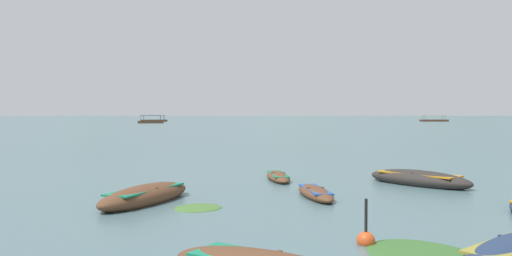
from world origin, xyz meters
name	(u,v)px	position (x,y,z in m)	size (l,w,h in m)	color
ground_plane	(254,115)	(0.00, 1500.00, 0.00)	(6000.00, 6000.00, 0.00)	slate
mountain_1	(89,84)	(-655.42, 2001.36, 122.16)	(741.71, 741.71, 244.33)	slate
mountain_2	(304,82)	(206.19, 2063.48, 138.16)	(902.49, 902.49, 276.32)	slate
mountain_3	(471,75)	(1003.52, 2323.14, 186.88)	(1559.81, 1559.81, 373.75)	#4C5B56
rowboat_5	(146,196)	(-5.07, 10.39, 0.20)	(2.65, 4.15, 0.66)	brown
rowboat_7	(419,179)	(4.07, 14.06, 0.21)	(3.62, 3.98, 0.67)	#2D2826
rowboat_8	(278,177)	(-0.98, 15.52, 0.12)	(1.10, 3.15, 0.37)	brown
rowboat_9	(315,193)	(-0.02, 11.38, 0.12)	(1.20, 3.11, 0.39)	brown
ferry_0	(151,122)	(-32.26, 144.44, 0.45)	(7.77, 3.92, 2.54)	#4C3323
ferry_1	(434,120)	(64.53, 180.62, 0.45)	(9.92, 3.26, 2.54)	#4C3323
ferry_2	(154,120)	(-38.10, 178.94, 0.45)	(9.95, 5.07, 2.54)	#4C3323
mooring_buoy	(366,240)	(0.26, 5.65, 0.10)	(0.36, 0.36, 1.01)	#DB4C1E
weed_patch_3	(198,208)	(-3.46, 9.52, 0.00)	(1.36, 1.24, 0.14)	#477033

